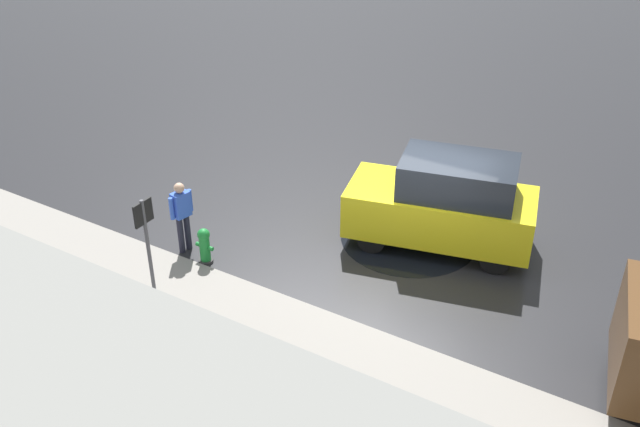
% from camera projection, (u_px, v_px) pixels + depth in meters
% --- Properties ---
extents(ground_plane, '(60.00, 60.00, 0.00)m').
position_uv_depth(ground_plane, '(413.00, 255.00, 15.11)').
color(ground_plane, black).
extents(kerb_strip, '(24.00, 3.20, 0.04)m').
position_uv_depth(kerb_strip, '(309.00, 374.00, 12.00)').
color(kerb_strip, gray).
rests_on(kerb_strip, ground).
extents(moving_hatchback, '(4.19, 2.56, 2.06)m').
position_uv_depth(moving_hatchback, '(445.00, 203.00, 14.97)').
color(moving_hatchback, yellow).
rests_on(moving_hatchback, ground).
extents(fire_hydrant, '(0.42, 0.31, 0.80)m').
position_uv_depth(fire_hydrant, '(205.00, 246.00, 14.70)').
color(fire_hydrant, '#197A2D').
rests_on(fire_hydrant, ground).
extents(pedestrian, '(0.31, 0.56, 1.62)m').
position_uv_depth(pedestrian, '(182.00, 211.00, 14.81)').
color(pedestrian, blue).
rests_on(pedestrian, ground).
extents(metal_railing, '(8.16, 0.04, 1.05)m').
position_uv_depth(metal_railing, '(290.00, 401.00, 10.52)').
color(metal_railing, '#B7BABF').
rests_on(metal_railing, ground).
extents(sign_post, '(0.07, 0.44, 2.40)m').
position_uv_depth(sign_post, '(147.00, 240.00, 12.70)').
color(sign_post, '#4C4C51').
rests_on(sign_post, ground).
extents(puddle_patch, '(3.00, 3.00, 0.01)m').
position_uv_depth(puddle_patch, '(409.00, 238.00, 15.68)').
color(puddle_patch, black).
rests_on(puddle_patch, ground).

